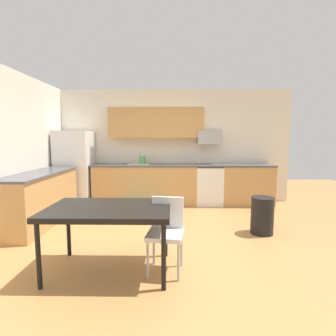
# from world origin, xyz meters

# --- Properties ---
(ground_plane) EXTENTS (12.00, 12.00, 0.00)m
(ground_plane) POSITION_xyz_m (0.00, 0.00, 0.00)
(ground_plane) COLOR #B77F47
(wall_back) EXTENTS (5.80, 0.10, 2.70)m
(wall_back) POSITION_xyz_m (0.00, 2.65, 1.35)
(wall_back) COLOR silver
(wall_back) RESTS_ON ground
(cabinet_run_back) EXTENTS (2.38, 0.60, 0.90)m
(cabinet_run_back) POSITION_xyz_m (-0.56, 2.30, 0.45)
(cabinet_run_back) COLOR tan
(cabinet_run_back) RESTS_ON ground
(cabinet_run_back_right) EXTENTS (1.17, 0.60, 0.90)m
(cabinet_run_back_right) POSITION_xyz_m (1.82, 2.30, 0.45)
(cabinet_run_back_right) COLOR tan
(cabinet_run_back_right) RESTS_ON ground
(cabinet_run_left) EXTENTS (0.60, 2.00, 0.90)m
(cabinet_run_left) POSITION_xyz_m (-2.30, 0.80, 0.45)
(cabinet_run_left) COLOR tan
(cabinet_run_left) RESTS_ON ground
(countertop_back) EXTENTS (4.80, 0.64, 0.04)m
(countertop_back) POSITION_xyz_m (0.00, 2.30, 0.92)
(countertop_back) COLOR #4C4C51
(countertop_back) RESTS_ON cabinet_run_back
(countertop_left) EXTENTS (0.64, 2.00, 0.04)m
(countertop_left) POSITION_xyz_m (-2.30, 0.80, 0.92)
(countertop_left) COLOR #4C4C51
(countertop_left) RESTS_ON cabinet_run_left
(upper_cabinets_back) EXTENTS (2.20, 0.34, 0.70)m
(upper_cabinets_back) POSITION_xyz_m (-0.30, 2.43, 1.90)
(upper_cabinets_back) COLOR tan
(refrigerator) EXTENTS (0.76, 0.70, 1.71)m
(refrigerator) POSITION_xyz_m (-2.18, 2.22, 0.85)
(refrigerator) COLOR white
(refrigerator) RESTS_ON ground
(oven_range) EXTENTS (0.60, 0.60, 0.91)m
(oven_range) POSITION_xyz_m (0.93, 2.30, 0.46)
(oven_range) COLOR white
(oven_range) RESTS_ON ground
(microwave) EXTENTS (0.54, 0.36, 0.32)m
(microwave) POSITION_xyz_m (0.93, 2.40, 1.56)
(microwave) COLOR #9EA0A5
(sink_basin) EXTENTS (0.48, 0.40, 0.14)m
(sink_basin) POSITION_xyz_m (-0.70, 2.30, 0.88)
(sink_basin) COLOR #A5A8AD
(sink_basin) RESTS_ON countertop_back
(sink_faucet) EXTENTS (0.02, 0.02, 0.24)m
(sink_faucet) POSITION_xyz_m (-0.70, 2.48, 1.04)
(sink_faucet) COLOR #B2B5BA
(sink_faucet) RESTS_ON countertop_back
(dining_table) EXTENTS (1.40, 0.90, 0.76)m
(dining_table) POSITION_xyz_m (-0.65, -0.86, 0.70)
(dining_table) COLOR black
(dining_table) RESTS_ON ground
(chair_near_table) EXTENTS (0.45, 0.45, 0.85)m
(chair_near_table) POSITION_xyz_m (0.01, -0.82, 0.50)
(chair_near_table) COLOR white
(chair_near_table) RESTS_ON ground
(trash_bin) EXTENTS (0.36, 0.36, 0.60)m
(trash_bin) POSITION_xyz_m (1.54, 0.38, 0.30)
(trash_bin) COLOR black
(trash_bin) RESTS_ON ground
(floor_mat) EXTENTS (0.70, 0.50, 0.01)m
(floor_mat) POSITION_xyz_m (-0.69, 1.65, 0.01)
(floor_mat) COLOR #198CBF
(floor_mat) RESTS_ON ground
(kettle) EXTENTS (0.14, 0.14, 0.20)m
(kettle) POSITION_xyz_m (-0.61, 2.35, 1.02)
(kettle) COLOR #4CA54C
(kettle) RESTS_ON countertop_back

